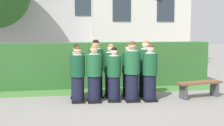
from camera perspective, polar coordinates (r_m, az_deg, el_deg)
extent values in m
plane|color=gray|center=(8.19, 0.35, -7.54)|extent=(60.00, 60.00, 0.00)
cylinder|color=black|center=(8.10, -6.72, -5.14)|extent=(0.34, 0.34, 0.72)
cube|color=black|center=(8.17, -6.69, -7.44)|extent=(0.37, 0.46, 0.05)
cylinder|color=#144728|center=(7.99, -6.79, -0.53)|extent=(0.41, 0.41, 0.59)
cylinder|color=white|center=(7.96, -6.82, 1.63)|extent=(0.25, 0.25, 0.03)
cube|color=#236038|center=(8.17, -6.85, 0.47)|extent=(0.04, 0.01, 0.26)
sphere|color=tan|center=(7.95, -6.83, 2.47)|extent=(0.20, 0.20, 0.20)
sphere|color=#472D19|center=(7.95, -6.83, 2.73)|extent=(0.19, 0.19, 0.19)
cube|color=white|center=(8.26, -6.85, -0.92)|extent=(0.15, 0.01, 0.20)
cylinder|color=black|center=(8.07, -3.53, -5.12)|extent=(0.35, 0.35, 0.73)
cube|color=black|center=(8.14, -3.51, -7.46)|extent=(0.38, 0.46, 0.05)
cylinder|color=#1E5B33|center=(7.96, -3.56, -0.42)|extent=(0.41, 0.41, 0.60)
cylinder|color=white|center=(7.93, -3.58, 1.78)|extent=(0.26, 0.26, 0.03)
cube|color=gold|center=(8.14, -3.70, 0.59)|extent=(0.04, 0.01, 0.26)
sphere|color=tan|center=(7.92, -3.58, 2.63)|extent=(0.21, 0.21, 0.21)
sphere|color=olive|center=(7.92, -3.59, 2.89)|extent=(0.19, 0.19, 0.19)
cube|color=white|center=(8.24, -3.73, -0.82)|extent=(0.15, 0.01, 0.20)
cylinder|color=black|center=(8.14, 0.40, -5.10)|extent=(0.33, 0.33, 0.70)
cube|color=black|center=(8.21, 0.40, -7.32)|extent=(0.41, 0.48, 0.05)
cylinder|color=#19512D|center=(8.04, 0.40, -0.64)|extent=(0.40, 0.40, 0.58)
cylinder|color=white|center=(8.01, 0.40, 1.45)|extent=(0.25, 0.25, 0.03)
cube|color=gold|center=(8.21, 0.35, 0.33)|extent=(0.04, 0.02, 0.25)
sphere|color=beige|center=(8.00, 0.40, 2.27)|extent=(0.20, 0.20, 0.20)
sphere|color=black|center=(8.00, 0.40, 2.51)|extent=(0.18, 0.18, 0.18)
cube|color=white|center=(8.31, 0.33, -1.01)|extent=(0.15, 0.03, 0.20)
cylinder|color=black|center=(8.17, 3.96, -4.80)|extent=(0.37, 0.37, 0.78)
cube|color=black|center=(8.25, 3.94, -7.27)|extent=(0.41, 0.50, 0.05)
cylinder|color=#1E5B33|center=(8.06, 4.00, 0.13)|extent=(0.44, 0.44, 0.64)
cylinder|color=white|center=(8.03, 4.02, 2.44)|extent=(0.27, 0.27, 0.03)
cube|color=navy|center=(8.25, 3.72, 1.18)|extent=(0.04, 0.01, 0.28)
sphere|color=tan|center=(8.03, 4.03, 3.33)|extent=(0.22, 0.22, 0.22)
sphere|color=#472D19|center=(8.02, 4.03, 3.60)|extent=(0.20, 0.20, 0.20)
cube|color=white|center=(8.35, 3.61, -0.31)|extent=(0.15, 0.01, 0.20)
cylinder|color=black|center=(8.26, 7.44, -4.85)|extent=(0.35, 0.35, 0.74)
cube|color=black|center=(8.34, 7.41, -7.17)|extent=(0.39, 0.47, 0.05)
cylinder|color=#19512D|center=(8.16, 7.51, -0.21)|extent=(0.42, 0.42, 0.61)
cylinder|color=white|center=(8.13, 7.54, 1.96)|extent=(0.26, 0.26, 0.03)
cube|color=#236038|center=(8.33, 7.16, 0.78)|extent=(0.04, 0.01, 0.27)
sphere|color=beige|center=(8.12, 7.56, 2.80)|extent=(0.21, 0.21, 0.21)
sphere|color=#472D19|center=(8.12, 7.56, 3.05)|extent=(0.19, 0.19, 0.19)
cube|color=white|center=(8.42, 7.02, -0.62)|extent=(0.15, 0.01, 0.20)
cylinder|color=black|center=(8.65, -6.89, -4.39)|extent=(0.35, 0.35, 0.72)
cube|color=black|center=(8.71, -6.86, -6.56)|extent=(0.42, 0.49, 0.05)
cylinder|color=#144728|center=(8.55, -6.95, -0.03)|extent=(0.41, 0.41, 0.60)
cylinder|color=white|center=(8.52, -6.98, 2.00)|extent=(0.25, 0.25, 0.03)
cube|color=navy|center=(8.73, -6.87, 0.89)|extent=(0.04, 0.02, 0.26)
sphere|color=tan|center=(8.51, -6.99, 2.78)|extent=(0.20, 0.20, 0.20)
sphere|color=black|center=(8.51, -6.99, 3.02)|extent=(0.19, 0.19, 0.19)
cylinder|color=black|center=(8.66, -3.14, -4.11)|extent=(0.38, 0.38, 0.79)
cube|color=black|center=(8.73, -3.13, -6.49)|extent=(0.41, 0.50, 0.05)
cylinder|color=#19512D|center=(8.55, -3.17, 0.64)|extent=(0.45, 0.45, 0.65)
cylinder|color=white|center=(8.53, -3.19, 2.86)|extent=(0.28, 0.28, 0.03)
cube|color=gold|center=(8.75, -3.30, 1.63)|extent=(0.04, 0.01, 0.29)
sphere|color=tan|center=(8.52, -3.19, 3.70)|extent=(0.22, 0.22, 0.22)
sphere|color=black|center=(8.52, -3.19, 3.97)|extent=(0.21, 0.21, 0.21)
cylinder|color=black|center=(8.68, -0.21, -4.28)|extent=(0.35, 0.35, 0.73)
cube|color=black|center=(8.75, -0.21, -6.46)|extent=(0.40, 0.48, 0.05)
cylinder|color=#19512D|center=(8.58, -0.21, 0.08)|extent=(0.41, 0.41, 0.60)
cylinder|color=white|center=(8.55, -0.21, 2.11)|extent=(0.25, 0.25, 0.03)
cube|color=#236038|center=(8.76, -0.35, 1.00)|extent=(0.04, 0.01, 0.26)
sphere|color=beige|center=(8.54, -0.21, 2.90)|extent=(0.21, 0.21, 0.21)
sphere|color=olive|center=(8.54, -0.21, 3.14)|extent=(0.19, 0.19, 0.19)
cube|color=white|center=(8.85, -0.40, -0.31)|extent=(0.15, 0.02, 0.20)
cylinder|color=black|center=(8.71, 3.30, -4.24)|extent=(0.35, 0.35, 0.73)
cube|color=black|center=(8.78, 3.28, -6.43)|extent=(0.39, 0.47, 0.05)
cylinder|color=#144728|center=(8.61, 3.33, 0.13)|extent=(0.41, 0.41, 0.60)
cylinder|color=white|center=(8.58, 3.34, 2.17)|extent=(0.26, 0.26, 0.03)
cube|color=gold|center=(8.79, 3.08, 1.06)|extent=(0.04, 0.01, 0.27)
sphere|color=beige|center=(8.57, 3.34, 2.96)|extent=(0.21, 0.21, 0.21)
sphere|color=#472D19|center=(8.57, 3.35, 3.20)|extent=(0.19, 0.19, 0.19)
cube|color=white|center=(8.88, 2.99, -0.26)|extent=(0.15, 0.01, 0.20)
cylinder|color=black|center=(8.78, 6.56, -4.02)|extent=(0.37, 0.37, 0.78)
cube|color=black|center=(8.86, 6.53, -6.34)|extent=(0.45, 0.53, 0.05)
cylinder|color=#19512D|center=(8.68, 6.62, 0.60)|extent=(0.44, 0.44, 0.64)
cylinder|color=white|center=(8.65, 6.65, 2.76)|extent=(0.27, 0.27, 0.03)
cube|color=navy|center=(8.87, 6.40, 1.57)|extent=(0.04, 0.02, 0.28)
sphere|color=beige|center=(8.65, 6.66, 3.59)|extent=(0.22, 0.22, 0.22)
sphere|color=olive|center=(8.64, 6.66, 3.84)|extent=(0.20, 0.20, 0.20)
cube|color=white|center=(8.97, 6.31, 0.17)|extent=(0.15, 0.03, 0.20)
cube|color=#33662D|center=(10.21, -1.93, -0.31)|extent=(7.68, 0.70, 1.55)
cube|color=silver|center=(17.24, -12.16, 8.55)|extent=(7.95, 4.15, 5.30)
cube|color=#2D3842|center=(15.36, -19.28, 10.98)|extent=(0.90, 0.04, 1.10)
cube|color=#2D3842|center=(15.23, -5.61, 11.35)|extent=(0.90, 0.04, 1.10)
cube|color=silver|center=(16.47, 4.35, 7.91)|extent=(5.01, 3.83, 4.79)
cube|color=#2D3842|center=(14.36, 1.92, 10.43)|extent=(0.90, 0.04, 1.10)
cube|color=#2D3842|center=(14.99, 10.51, 10.16)|extent=(0.90, 0.04, 1.10)
cube|color=brown|center=(8.92, 16.85, -3.71)|extent=(1.44, 0.60, 0.06)
cube|color=#4C4C51|center=(8.64, 13.88, -5.56)|extent=(0.14, 0.33, 0.42)
cube|color=#4C4C51|center=(9.30, 19.51, -4.90)|extent=(0.14, 0.33, 0.42)
cube|color=#477A38|center=(9.56, -1.22, -5.48)|extent=(7.68, 0.90, 0.01)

